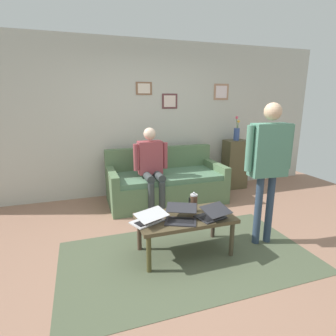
# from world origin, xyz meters

# --- Properties ---
(ground_plane) EXTENTS (7.68, 7.68, 0.00)m
(ground_plane) POSITION_xyz_m (0.00, 0.00, 0.00)
(ground_plane) COLOR #946B57
(area_rug) EXTENTS (2.73, 1.53, 0.01)m
(area_rug) POSITION_xyz_m (0.11, 0.15, 0.00)
(area_rug) COLOR #4B543D
(area_rug) RESTS_ON ground_plane
(back_wall) EXTENTS (7.04, 0.11, 2.70)m
(back_wall) POSITION_xyz_m (-0.00, -2.20, 1.35)
(back_wall) COLOR beige
(back_wall) RESTS_ON ground_plane
(couch) EXTENTS (1.93, 0.92, 0.88)m
(couch) POSITION_xyz_m (-0.19, -1.59, 0.30)
(couch) COLOR #56734E
(couch) RESTS_ON ground_plane
(coffee_table) EXTENTS (1.06, 0.56, 0.45)m
(coffee_table) POSITION_xyz_m (0.11, 0.05, 0.39)
(coffee_table) COLOR #4A3E28
(coffee_table) RESTS_ON ground_plane
(laptop_left) EXTENTS (0.36, 0.38, 0.15)m
(laptop_left) POSITION_xyz_m (-0.15, 0.19, 0.49)
(laptop_left) COLOR #28282D
(laptop_left) RESTS_ON coffee_table
(laptop_center) EXTENTS (0.44, 0.44, 0.13)m
(laptop_center) POSITION_xyz_m (0.19, 0.13, 0.49)
(laptop_center) COLOR #28282D
(laptop_center) RESTS_ON coffee_table
(laptop_right) EXTENTS (0.42, 0.39, 0.13)m
(laptop_right) POSITION_xyz_m (0.53, 0.07, 0.49)
(laptop_right) COLOR silver
(laptop_right) RESTS_ON coffee_table
(french_press) EXTENTS (0.10, 0.08, 0.23)m
(french_press) POSITION_xyz_m (-0.04, -0.05, 0.55)
(french_press) COLOR #4C3323
(french_press) RESTS_ON coffee_table
(side_shelf) EXTENTS (0.42, 0.32, 0.94)m
(side_shelf) POSITION_xyz_m (-1.71, -1.86, 0.47)
(side_shelf) COLOR brown
(side_shelf) RESTS_ON ground_plane
(flower_vase) EXTENTS (0.11, 0.11, 0.46)m
(flower_vase) POSITION_xyz_m (-1.70, -1.86, 1.09)
(flower_vase) COLOR #364C88
(flower_vase) RESTS_ON side_shelf
(person_standing) EXTENTS (0.59, 0.22, 1.67)m
(person_standing) POSITION_xyz_m (-0.87, 0.13, 1.07)
(person_standing) COLOR #2C3D53
(person_standing) RESTS_ON ground_plane
(person_seated) EXTENTS (0.55, 0.51, 1.28)m
(person_seated) POSITION_xyz_m (0.11, -1.36, 0.73)
(person_seated) COLOR #353B3B
(person_seated) RESTS_ON ground_plane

